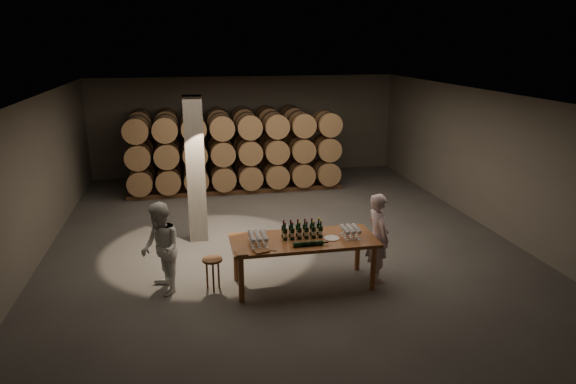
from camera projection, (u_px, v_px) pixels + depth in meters
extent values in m
plane|color=#4E4B49|center=(279.00, 236.00, 11.78)|extent=(12.00, 12.00, 0.00)
plane|color=#605E59|center=(278.00, 95.00, 10.87)|extent=(12.00, 12.00, 0.00)
plane|color=slate|center=(246.00, 126.00, 16.96)|extent=(10.00, 0.00, 10.00)
plane|color=slate|center=(375.00, 295.00, 5.68)|extent=(10.00, 0.00, 10.00)
plane|color=slate|center=(36.00, 180.00, 10.38)|extent=(0.00, 12.00, 12.00)
plane|color=slate|center=(484.00, 158.00, 12.27)|extent=(0.00, 12.00, 12.00)
cube|color=slate|center=(195.00, 170.00, 11.17)|extent=(0.40, 0.40, 3.20)
cylinder|color=brown|center=(241.00, 280.00, 8.68)|extent=(0.10, 0.10, 0.84)
cylinder|color=brown|center=(373.00, 268.00, 9.13)|extent=(0.10, 0.10, 0.84)
cylinder|color=brown|center=(236.00, 259.00, 9.49)|extent=(0.10, 0.10, 0.84)
cylinder|color=brown|center=(358.00, 249.00, 9.94)|extent=(0.10, 0.10, 0.84)
cube|color=brown|center=(304.00, 240.00, 9.18)|extent=(2.60, 1.10, 0.06)
cube|color=brown|center=(221.00, 180.00, 16.18)|extent=(5.48, 0.10, 0.12)
cube|color=brown|center=(220.00, 176.00, 16.75)|extent=(5.48, 0.10, 0.12)
cylinder|color=#A37749|center=(144.00, 169.00, 15.91)|extent=(0.70, 0.95, 0.70)
cylinder|color=black|center=(143.00, 171.00, 15.66)|extent=(0.73, 0.04, 0.73)
cylinder|color=black|center=(145.00, 167.00, 16.15)|extent=(0.73, 0.04, 0.73)
cylinder|color=#A37749|center=(170.00, 168.00, 16.05)|extent=(0.70, 0.95, 0.70)
cylinder|color=black|center=(169.00, 170.00, 15.81)|extent=(0.73, 0.04, 0.73)
cylinder|color=black|center=(170.00, 166.00, 16.30)|extent=(0.73, 0.04, 0.73)
cylinder|color=#A37749|center=(195.00, 167.00, 16.20)|extent=(0.70, 0.95, 0.70)
cylinder|color=black|center=(195.00, 169.00, 15.96)|extent=(0.73, 0.04, 0.73)
cylinder|color=black|center=(195.00, 165.00, 16.45)|extent=(0.73, 0.04, 0.73)
cylinder|color=#A37749|center=(220.00, 166.00, 16.35)|extent=(0.70, 0.95, 0.70)
cylinder|color=black|center=(220.00, 168.00, 16.11)|extent=(0.73, 0.04, 0.73)
cylinder|color=black|center=(219.00, 164.00, 16.59)|extent=(0.73, 0.04, 0.73)
cylinder|color=#A37749|center=(244.00, 165.00, 16.50)|extent=(0.70, 0.95, 0.70)
cylinder|color=black|center=(245.00, 166.00, 16.25)|extent=(0.73, 0.04, 0.73)
cylinder|color=black|center=(243.00, 163.00, 16.74)|extent=(0.73, 0.04, 0.73)
cylinder|color=#A37749|center=(268.00, 163.00, 16.64)|extent=(0.70, 0.95, 0.70)
cylinder|color=black|center=(269.00, 165.00, 16.40)|extent=(0.73, 0.04, 0.73)
cylinder|color=black|center=(267.00, 162.00, 16.89)|extent=(0.73, 0.04, 0.73)
cylinder|color=#A37749|center=(291.00, 162.00, 16.79)|extent=(0.70, 0.95, 0.70)
cylinder|color=black|center=(293.00, 164.00, 16.55)|extent=(0.73, 0.04, 0.73)
cylinder|color=black|center=(290.00, 161.00, 17.04)|extent=(0.73, 0.04, 0.73)
cylinder|color=#A37749|center=(142.00, 146.00, 15.70)|extent=(0.70, 0.95, 0.70)
cylinder|color=black|center=(141.00, 147.00, 15.45)|extent=(0.73, 0.04, 0.73)
cylinder|color=black|center=(143.00, 144.00, 15.94)|extent=(0.73, 0.04, 0.73)
cylinder|color=#A37749|center=(168.00, 145.00, 15.84)|extent=(0.70, 0.95, 0.70)
cylinder|color=black|center=(168.00, 146.00, 15.60)|extent=(0.73, 0.04, 0.73)
cylinder|color=black|center=(168.00, 143.00, 16.09)|extent=(0.73, 0.04, 0.73)
cylinder|color=#A37749|center=(194.00, 144.00, 15.99)|extent=(0.70, 0.95, 0.70)
cylinder|color=black|center=(194.00, 145.00, 15.75)|extent=(0.73, 0.04, 0.73)
cylinder|color=black|center=(193.00, 142.00, 16.24)|extent=(0.73, 0.04, 0.73)
cylinder|color=#A37749|center=(219.00, 143.00, 16.14)|extent=(0.70, 0.95, 0.70)
cylinder|color=black|center=(219.00, 144.00, 15.89)|extent=(0.73, 0.04, 0.73)
cylinder|color=black|center=(218.00, 141.00, 16.38)|extent=(0.73, 0.04, 0.73)
cylinder|color=#A37749|center=(243.00, 142.00, 16.29)|extent=(0.70, 0.95, 0.70)
cylinder|color=black|center=(244.00, 143.00, 16.04)|extent=(0.73, 0.04, 0.73)
cylinder|color=black|center=(243.00, 140.00, 16.53)|extent=(0.73, 0.04, 0.73)
cylinder|color=#A37749|center=(268.00, 141.00, 16.43)|extent=(0.70, 0.95, 0.70)
cylinder|color=black|center=(269.00, 143.00, 16.19)|extent=(0.73, 0.04, 0.73)
cylinder|color=black|center=(266.00, 140.00, 16.68)|extent=(0.73, 0.04, 0.73)
cylinder|color=#A37749|center=(291.00, 140.00, 16.58)|extent=(0.70, 0.95, 0.70)
cylinder|color=black|center=(293.00, 142.00, 16.34)|extent=(0.73, 0.04, 0.73)
cylinder|color=black|center=(290.00, 139.00, 16.83)|extent=(0.73, 0.04, 0.73)
cylinder|color=#A37749|center=(140.00, 122.00, 15.49)|extent=(0.70, 0.95, 0.70)
cylinder|color=black|center=(139.00, 123.00, 15.24)|extent=(0.73, 0.04, 0.73)
cylinder|color=black|center=(141.00, 120.00, 15.73)|extent=(0.73, 0.04, 0.73)
cylinder|color=#A37749|center=(166.00, 121.00, 15.63)|extent=(0.70, 0.95, 0.70)
cylinder|color=black|center=(166.00, 122.00, 15.39)|extent=(0.73, 0.04, 0.73)
cylinder|color=black|center=(167.00, 120.00, 15.88)|extent=(0.73, 0.04, 0.73)
cylinder|color=#A37749|center=(192.00, 120.00, 15.78)|extent=(0.70, 0.95, 0.70)
cylinder|color=black|center=(193.00, 121.00, 15.54)|extent=(0.73, 0.04, 0.73)
cylinder|color=black|center=(192.00, 119.00, 16.03)|extent=(0.73, 0.04, 0.73)
cylinder|color=#A37749|center=(218.00, 119.00, 15.93)|extent=(0.70, 0.95, 0.70)
cylinder|color=black|center=(218.00, 121.00, 15.68)|extent=(0.73, 0.04, 0.73)
cylinder|color=black|center=(217.00, 118.00, 16.17)|extent=(0.73, 0.04, 0.73)
cylinder|color=#A37749|center=(243.00, 119.00, 16.08)|extent=(0.70, 0.95, 0.70)
cylinder|color=black|center=(244.00, 120.00, 15.83)|extent=(0.73, 0.04, 0.73)
cylinder|color=black|center=(242.00, 117.00, 16.32)|extent=(0.73, 0.04, 0.73)
cylinder|color=#A37749|center=(267.00, 118.00, 16.22)|extent=(0.70, 0.95, 0.70)
cylinder|color=black|center=(269.00, 119.00, 15.98)|extent=(0.73, 0.04, 0.73)
cylinder|color=black|center=(266.00, 117.00, 16.47)|extent=(0.73, 0.04, 0.73)
cylinder|color=#A37749|center=(292.00, 117.00, 16.37)|extent=(0.70, 0.95, 0.70)
cylinder|color=black|center=(293.00, 118.00, 16.13)|extent=(0.73, 0.04, 0.73)
cylinder|color=black|center=(290.00, 116.00, 16.62)|extent=(0.73, 0.04, 0.73)
cube|color=brown|center=(238.00, 192.00, 14.94)|extent=(6.26, 0.10, 0.12)
cube|color=brown|center=(236.00, 187.00, 15.51)|extent=(6.26, 0.10, 0.12)
cylinder|color=#A37749|center=(141.00, 181.00, 14.59)|extent=(0.70, 0.95, 0.70)
cylinder|color=black|center=(140.00, 183.00, 14.35)|extent=(0.73, 0.04, 0.73)
cylinder|color=black|center=(141.00, 178.00, 14.84)|extent=(0.73, 0.04, 0.73)
cylinder|color=#A37749|center=(169.00, 179.00, 14.74)|extent=(0.70, 0.95, 0.70)
cylinder|color=black|center=(168.00, 182.00, 14.49)|extent=(0.73, 0.04, 0.73)
cylinder|color=black|center=(169.00, 177.00, 14.98)|extent=(0.73, 0.04, 0.73)
cylinder|color=#A37749|center=(196.00, 178.00, 14.89)|extent=(0.70, 0.95, 0.70)
cylinder|color=black|center=(196.00, 180.00, 14.64)|extent=(0.73, 0.04, 0.73)
cylinder|color=black|center=(196.00, 176.00, 15.13)|extent=(0.73, 0.04, 0.73)
cylinder|color=#A37749|center=(223.00, 177.00, 15.03)|extent=(0.70, 0.95, 0.70)
cylinder|color=black|center=(224.00, 179.00, 14.79)|extent=(0.73, 0.04, 0.73)
cylinder|color=black|center=(222.00, 174.00, 15.28)|extent=(0.73, 0.04, 0.73)
cylinder|color=#A37749|center=(250.00, 175.00, 15.18)|extent=(0.70, 0.95, 0.70)
cylinder|color=black|center=(251.00, 178.00, 14.94)|extent=(0.73, 0.04, 0.73)
cylinder|color=black|center=(248.00, 173.00, 15.43)|extent=(0.73, 0.04, 0.73)
cylinder|color=#A37749|center=(275.00, 174.00, 15.33)|extent=(0.70, 0.95, 0.70)
cylinder|color=black|center=(277.00, 176.00, 15.08)|extent=(0.73, 0.04, 0.73)
cylinder|color=black|center=(274.00, 172.00, 15.57)|extent=(0.73, 0.04, 0.73)
cylinder|color=#A37749|center=(301.00, 173.00, 15.48)|extent=(0.70, 0.95, 0.70)
cylinder|color=black|center=(303.00, 175.00, 15.23)|extent=(0.73, 0.04, 0.73)
cylinder|color=black|center=(299.00, 171.00, 15.72)|extent=(0.73, 0.04, 0.73)
cylinder|color=#A37749|center=(326.00, 172.00, 15.62)|extent=(0.70, 0.95, 0.70)
cylinder|color=black|center=(328.00, 174.00, 15.38)|extent=(0.73, 0.04, 0.73)
cylinder|color=black|center=(324.00, 169.00, 15.87)|extent=(0.73, 0.04, 0.73)
cylinder|color=#A37749|center=(138.00, 155.00, 14.38)|extent=(0.70, 0.95, 0.70)
cylinder|color=black|center=(138.00, 157.00, 14.14)|extent=(0.73, 0.04, 0.73)
cylinder|color=black|center=(139.00, 153.00, 14.62)|extent=(0.73, 0.04, 0.73)
cylinder|color=#A37749|center=(167.00, 154.00, 14.53)|extent=(0.70, 0.95, 0.70)
cylinder|color=black|center=(167.00, 156.00, 14.28)|extent=(0.73, 0.04, 0.73)
cylinder|color=black|center=(167.00, 152.00, 14.77)|extent=(0.73, 0.04, 0.73)
cylinder|color=#A37749|center=(195.00, 153.00, 14.68)|extent=(0.70, 0.95, 0.70)
cylinder|color=black|center=(195.00, 155.00, 14.43)|extent=(0.73, 0.04, 0.73)
cylinder|color=black|center=(195.00, 151.00, 14.92)|extent=(0.73, 0.04, 0.73)
cylinder|color=#A37749|center=(222.00, 152.00, 14.82)|extent=(0.70, 0.95, 0.70)
cylinder|color=black|center=(223.00, 154.00, 14.58)|extent=(0.73, 0.04, 0.73)
cylinder|color=black|center=(222.00, 150.00, 15.07)|extent=(0.73, 0.04, 0.73)
cylinder|color=#A37749|center=(249.00, 151.00, 14.97)|extent=(0.70, 0.95, 0.70)
cylinder|color=black|center=(250.00, 153.00, 14.73)|extent=(0.73, 0.04, 0.73)
cylinder|color=black|center=(248.00, 149.00, 15.22)|extent=(0.73, 0.04, 0.73)
cylinder|color=#A37749|center=(275.00, 150.00, 15.12)|extent=(0.70, 0.95, 0.70)
cylinder|color=black|center=(277.00, 152.00, 14.87)|extent=(0.73, 0.04, 0.73)
cylinder|color=black|center=(274.00, 148.00, 15.36)|extent=(0.73, 0.04, 0.73)
cylinder|color=#A37749|center=(301.00, 149.00, 15.27)|extent=(0.70, 0.95, 0.70)
cylinder|color=black|center=(303.00, 150.00, 15.02)|extent=(0.73, 0.04, 0.73)
cylinder|color=black|center=(299.00, 147.00, 15.51)|extent=(0.73, 0.04, 0.73)
cylinder|color=#A37749|center=(326.00, 148.00, 15.41)|extent=(0.70, 0.95, 0.70)
cylinder|color=black|center=(329.00, 149.00, 15.17)|extent=(0.73, 0.04, 0.73)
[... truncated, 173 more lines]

